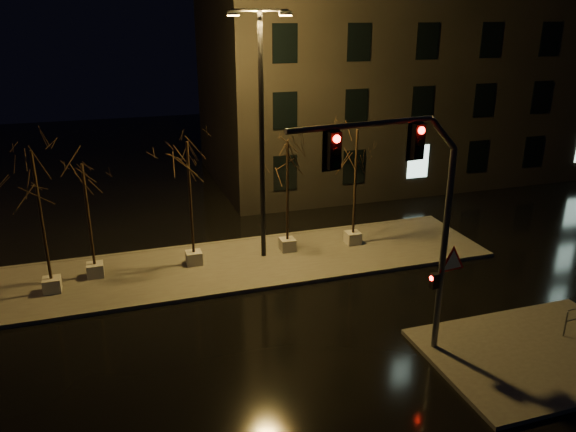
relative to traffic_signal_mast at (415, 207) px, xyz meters
name	(u,v)px	position (x,y,z in m)	size (l,w,h in m)	color
ground	(280,338)	(-3.30, 2.36, -5.04)	(90.00, 90.00, 0.00)	black
median	(239,264)	(-3.30, 8.36, -4.97)	(22.00, 5.00, 0.15)	#47443F
sidewalk_corner	(539,353)	(4.20, -1.14, -4.97)	(7.00, 5.00, 0.15)	#47443F
building	(404,58)	(10.70, 20.36, 2.46)	(25.00, 12.00, 15.00)	black
tree_0	(36,184)	(-10.69, 7.95, -0.60)	(1.80, 1.80, 5.65)	#A2A097
tree_1	(85,190)	(-9.11, 8.83, -1.24)	(1.80, 1.80, 4.82)	#A2A097
tree_2	(189,170)	(-5.12, 8.80, -0.78)	(1.80, 1.80, 5.42)	#A2A097
tree_3	(287,167)	(-0.90, 8.96, -1.01)	(1.80, 1.80, 5.11)	#A2A097
tree_4	(356,156)	(2.23, 8.80, -0.74)	(1.80, 1.80, 5.47)	#A2A097
traffic_signal_mast	(415,207)	(0.00, 0.00, 0.00)	(6.07, 0.80, 7.45)	#55585C
streetlight_main	(261,122)	(-2.08, 8.74, 1.00)	(2.55, 0.47, 10.21)	black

